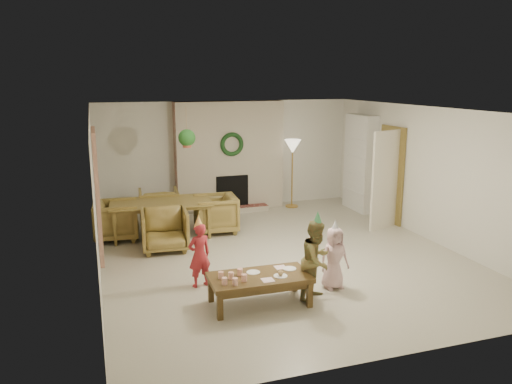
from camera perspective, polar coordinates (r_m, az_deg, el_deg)
name	(u,v)px	position (r m, az deg, el deg)	size (l,w,h in m)	color
floor	(279,254)	(8.84, 2.67, -7.07)	(7.00, 7.00, 0.00)	#B7B29E
ceiling	(281,110)	(8.32, 2.86, 9.33)	(7.00, 7.00, 0.00)	white
wall_back	(227,155)	(11.78, -3.30, 4.25)	(7.00, 7.00, 0.00)	silver
wall_front	(398,250)	(5.48, 15.92, -6.41)	(7.00, 7.00, 0.00)	silver
wall_left	(95,197)	(7.96, -17.88, -0.55)	(7.00, 7.00, 0.00)	silver
wall_right	(429,174)	(9.94, 19.16, 1.95)	(7.00, 7.00, 0.00)	silver
fireplace_mass	(229,156)	(11.59, -3.04, 4.11)	(2.50, 0.40, 2.50)	#5C1B18
fireplace_hearth	(234,210)	(11.50, -2.52, -2.01)	(1.60, 0.30, 0.12)	maroon
fireplace_firebox	(232,191)	(11.56, -2.76, 0.06)	(0.75, 0.12, 0.75)	black
fireplace_wreath	(232,144)	(11.32, -2.76, 5.45)	(0.54, 0.54, 0.10)	#143618
floor_lamp_base	(292,206)	(12.01, 4.08, -1.60)	(0.30, 0.30, 0.03)	gold
floor_lamp_post	(292,176)	(11.85, 4.14, 1.85)	(0.03, 0.03, 1.45)	gold
floor_lamp_shade	(293,146)	(11.73, 4.19, 5.20)	(0.39, 0.39, 0.32)	beige
bookshelf_carcass	(360,163)	(11.77, 11.77, 3.26)	(0.30, 1.00, 2.20)	white
bookshelf_shelf_a	(358,191)	(11.88, 11.54, 0.16)	(0.30, 0.92, 0.03)	white
bookshelf_shelf_b	(359,174)	(11.80, 11.63, 2.06)	(0.30, 0.92, 0.03)	white
bookshelf_shelf_c	(360,157)	(11.74, 11.72, 3.98)	(0.30, 0.92, 0.03)	white
bookshelf_shelf_d	(360,139)	(11.68, 11.81, 5.91)	(0.30, 0.92, 0.03)	white
books_row_lower	(361,186)	(11.72, 11.85, 0.67)	(0.20, 0.40, 0.24)	maroon
books_row_mid	(357,167)	(11.81, 11.46, 2.76)	(0.20, 0.44, 0.24)	#286394
books_row_upper	(361,152)	(11.62, 11.90, 4.53)	(0.20, 0.36, 0.22)	#B07925
door_frame	(391,175)	(10.92, 15.14, 1.92)	(0.05, 0.86, 2.04)	olive
door_leaf	(385,180)	(10.41, 14.51, 1.32)	(0.05, 0.80, 2.00)	beige
curtain_panel	(97,194)	(8.15, -17.61, -0.22)	(0.06, 1.20, 2.00)	tan
dining_table	(162,219)	(9.88, -10.69, -3.04)	(1.93, 1.07, 0.68)	olive
dining_chair_near	(165,230)	(9.06, -10.36, -4.26)	(0.80, 0.82, 0.75)	olive
dining_chair_far	(159,207)	(10.69, -10.99, -1.65)	(0.80, 0.82, 0.75)	olive
dining_chair_left	(116,220)	(9.87, -15.62, -3.12)	(0.80, 0.82, 0.75)	olive
dining_chair_right	(216,214)	(9.98, -4.62, -2.49)	(0.80, 0.82, 0.75)	olive
hanging_plant_cord	(186,125)	(9.45, -7.93, 7.52)	(0.01, 0.01, 0.70)	tan
hanging_plant_pot	(187,144)	(9.49, -7.86, 5.42)	(0.16, 0.16, 0.12)	brown
hanging_plant_foliage	(187,138)	(9.47, -7.88, 6.14)	(0.32, 0.32, 0.32)	#1A501B
coffee_table_top	(260,278)	(6.83, 0.42, -9.73)	(1.36, 0.68, 0.06)	#513B1B
coffee_table_apron	(260,283)	(6.86, 0.42, -10.29)	(1.25, 0.57, 0.08)	#513B1B
coffee_leg_fl	(220,307)	(6.53, -4.13, -12.90)	(0.07, 0.07, 0.35)	#513B1B
coffee_leg_fr	(310,295)	(6.88, 6.12, -11.55)	(0.07, 0.07, 0.35)	#513B1B
coffee_leg_bl	(211,289)	(7.02, -5.17, -11.00)	(0.07, 0.07, 0.35)	#513B1B
coffee_leg_br	(295,279)	(7.34, 4.41, -9.87)	(0.07, 0.07, 0.35)	#513B1B
cup_a	(225,281)	(6.54, -3.60, -10.10)	(0.07, 0.07, 0.09)	white
cup_b	(221,275)	(6.72, -4.02, -9.43)	(0.07, 0.07, 0.09)	white
cup_c	(235,282)	(6.52, -2.40, -10.15)	(0.07, 0.07, 0.09)	white
cup_d	(231,276)	(6.70, -2.86, -9.48)	(0.07, 0.07, 0.09)	white
cup_e	(244,278)	(6.63, -1.35, -9.75)	(0.07, 0.07, 0.09)	white
cup_f	(240,272)	(6.81, -1.83, -9.10)	(0.07, 0.07, 0.09)	white
plate_a	(253,272)	(6.92, -0.31, -9.13)	(0.19, 0.19, 0.01)	white
plate_b	(281,276)	(6.81, 2.81, -9.52)	(0.19, 0.19, 0.01)	white
plate_c	(290,269)	(7.05, 3.84, -8.70)	(0.19, 0.19, 0.01)	white
food_scoop	(281,273)	(6.79, 2.81, -9.20)	(0.07, 0.07, 0.07)	tan
napkin_left	(268,280)	(6.67, 1.34, -10.00)	(0.16, 0.16, 0.01)	#FFBBC9
napkin_right	(280,267)	(7.09, 2.81, -8.57)	(0.16, 0.16, 0.01)	#FFBBC9
child_red	(199,255)	(7.41, -6.47, -7.16)	(0.35, 0.23, 0.97)	#A7232A
party_hat_red	(198,221)	(7.25, -6.57, -3.26)	(0.13, 0.13, 0.18)	#E9EA4E
child_plaid	(317,260)	(7.00, 6.91, -7.69)	(0.55, 0.43, 1.13)	#9C562A
party_hat_plaid	(318,218)	(6.81, 7.05, -2.92)	(0.13, 0.13, 0.18)	#48AA64
child_pink	(334,258)	(7.41, 8.90, -7.43)	(0.45, 0.29, 0.92)	beige
party_hat_pink	(335,225)	(7.26, 9.03, -3.74)	(0.12, 0.12, 0.17)	silver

